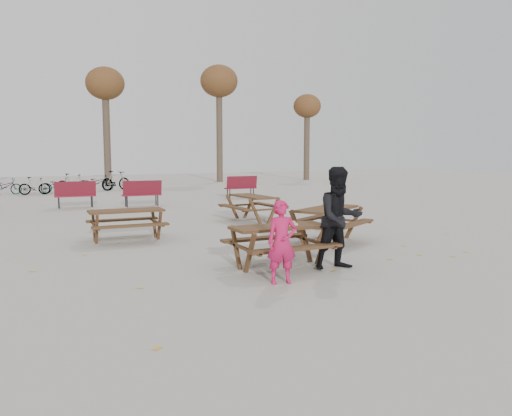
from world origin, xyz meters
name	(u,v)px	position (x,y,z in m)	size (l,w,h in m)	color
ground	(279,267)	(0.00, 0.00, 0.00)	(80.00, 80.00, 0.00)	gray
main_picnic_table	(280,236)	(0.00, 0.00, 0.59)	(1.80, 1.45, 0.78)	#3A2315
food_tray	(292,224)	(0.22, -0.08, 0.79)	(0.18, 0.11, 0.04)	white
bread_roll	(292,222)	(0.22, -0.08, 0.83)	(0.14, 0.06, 0.05)	tan
soda_bottle	(283,223)	(-0.03, -0.19, 0.85)	(0.07, 0.07, 0.17)	silver
child	(282,242)	(-0.53, -1.05, 0.68)	(0.50, 0.32, 1.36)	#BF174D
adult	(340,218)	(0.91, -0.61, 0.93)	(0.91, 0.71, 1.86)	black
picnic_table_east	(327,225)	(2.23, 1.75, 0.41)	(1.92, 1.54, 0.82)	#3A2315
picnic_table_north	(127,225)	(-1.98, 4.04, 0.38)	(1.74, 1.41, 0.75)	#3A2315
picnic_table_far	(252,208)	(2.21, 5.82, 0.40)	(1.84, 1.49, 0.79)	#3A2315
park_bench_row	(117,193)	(-0.74, 12.14, 0.52)	(12.69, 2.34, 1.03)	maroon
bicycle_row	(71,184)	(-1.66, 20.08, 0.47)	(7.33, 2.09, 1.09)	black
tree_row	(102,87)	(0.90, 25.15, 6.19)	(32.17, 3.52, 8.26)	#382B21
fallen_leaves	(247,243)	(0.50, 2.50, 0.00)	(11.00, 11.00, 0.01)	gold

